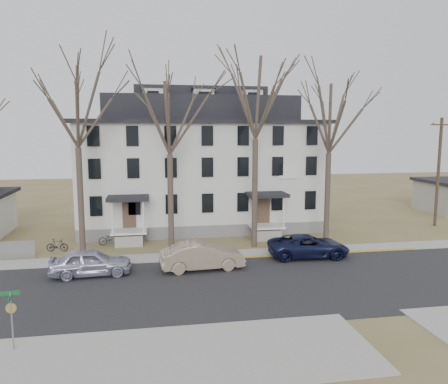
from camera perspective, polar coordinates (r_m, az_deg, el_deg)
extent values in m
plane|color=olive|center=(22.85, 7.42, -13.56)|extent=(120.00, 120.00, 0.00)
cube|color=#27272A|center=(24.65, 6.03, -11.90)|extent=(120.00, 10.00, 0.04)
cube|color=#A09F97|center=(30.18, 2.92, -8.12)|extent=(120.00, 2.00, 0.08)
cube|color=#A09F97|center=(17.51, -14.79, -20.84)|extent=(20.00, 5.00, 0.08)
cube|color=gold|center=(30.81, 12.50, -7.96)|extent=(14.00, 0.25, 0.06)
cube|color=slate|center=(39.33, -3.11, -3.56)|extent=(20.00, 10.00, 1.00)
cube|color=silver|center=(38.69, -3.16, 2.98)|extent=(20.00, 10.00, 8.00)
cube|color=black|center=(38.55, -3.20, 9.06)|extent=(20.80, 10.80, 0.30)
cube|color=black|center=(38.59, -3.22, 10.77)|extent=(16.00, 7.00, 2.00)
cube|color=black|center=(38.68, -3.23, 12.84)|extent=(11.00, 4.50, 0.80)
cube|color=white|center=(33.20, -12.29, -5.02)|extent=(2.60, 2.00, 0.16)
cube|color=white|center=(34.32, 5.55, -4.45)|extent=(2.60, 2.00, 0.16)
cube|color=white|center=(35.09, 8.42, 2.72)|extent=(1.60, 0.08, 1.20)
cylinder|color=#473B31|center=(30.81, -18.20, -1.24)|extent=(0.40, 0.40, 7.28)
cylinder|color=#473B31|center=(30.53, -6.98, -1.47)|extent=(0.40, 0.40, 6.76)
cylinder|color=#473B31|center=(31.30, 4.04, -0.24)|extent=(0.40, 0.40, 7.80)
cylinder|color=#473B31|center=(33.10, 13.33, -0.89)|extent=(0.40, 0.40, 6.76)
cylinder|color=#3D3023|center=(42.51, 26.20, 2.28)|extent=(0.28, 0.28, 9.50)
cube|color=#3D3023|center=(42.36, 26.54, 7.88)|extent=(2.00, 0.12, 0.12)
imported|color=#B4B4CE|center=(26.75, -17.01, -8.83)|extent=(4.72, 2.14, 1.57)
imported|color=gray|center=(26.73, -2.88, -8.40)|extent=(5.17, 2.12, 1.67)
imported|color=#111635|center=(29.78, 10.98, -7.00)|extent=(5.49, 2.81, 1.48)
imported|color=black|center=(33.23, -14.50, -6.01)|extent=(1.85, 0.70, 0.96)
imported|color=black|center=(32.68, -20.95, -6.57)|extent=(1.54, 0.60, 0.90)
cylinder|color=gray|center=(19.06, -25.95, -15.00)|extent=(0.06, 0.06, 2.36)
cube|color=#0C5926|center=(18.66, -26.17, -11.78)|extent=(0.68, 0.03, 0.16)
cube|color=#0C5926|center=(18.72, -26.13, -12.32)|extent=(0.03, 0.68, 0.16)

